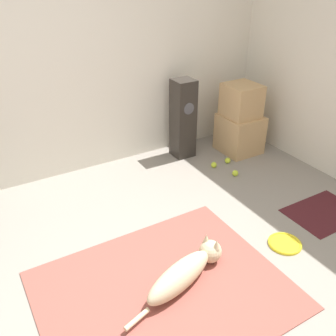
{
  "coord_description": "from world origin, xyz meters",
  "views": [
    {
      "loc": [
        -0.76,
        -1.61,
        2.11
      ],
      "look_at": [
        0.72,
        0.91,
        0.45
      ],
      "focal_mm": 40.0,
      "sensor_mm": 36.0,
      "label": 1
    }
  ],
  "objects": [
    {
      "name": "cardboard_box_upper",
      "position": [
        2.09,
        1.55,
        0.65
      ],
      "size": [
        0.37,
        0.39,
        0.38
      ],
      "color": "tan",
      "rests_on": "cardboard_box_lower"
    },
    {
      "name": "tennis_ball_near_speaker",
      "position": [
        1.58,
        1.34,
        0.03
      ],
      "size": [
        0.07,
        0.07,
        0.07
      ],
      "color": "#C6E033",
      "rests_on": "ground_plane"
    },
    {
      "name": "dog",
      "position": [
        0.36,
        0.04,
        0.11
      ],
      "size": [
        0.95,
        0.38,
        0.23
      ],
      "color": "beige",
      "rests_on": "area_rug"
    },
    {
      "name": "door_mat",
      "position": [
        1.95,
        0.11,
        0.0
      ],
      "size": [
        0.69,
        0.5,
        0.01
      ],
      "color": "#47191E",
      "rests_on": "ground_plane"
    },
    {
      "name": "frisbee",
      "position": [
        1.3,
        -0.03,
        0.01
      ],
      "size": [
        0.28,
        0.28,
        0.03
      ],
      "color": "yellow",
      "rests_on": "ground_plane"
    },
    {
      "name": "tennis_ball_by_boxes",
      "position": [
        1.67,
        1.07,
        0.03
      ],
      "size": [
        0.07,
        0.07,
        0.07
      ],
      "color": "#C6E033",
      "rests_on": "ground_plane"
    },
    {
      "name": "area_rug",
      "position": [
        0.18,
        0.05,
        0.01
      ],
      "size": [
        1.73,
        1.4,
        0.01
      ],
      "color": "#934C42",
      "rests_on": "ground_plane"
    },
    {
      "name": "ground_plane",
      "position": [
        0.0,
        0.0,
        0.0
      ],
      "size": [
        12.0,
        12.0,
        0.0
      ],
      "primitive_type": "plane",
      "color": "gray"
    },
    {
      "name": "tennis_ball_loose_on_carpet",
      "position": [
        1.78,
        1.34,
        0.03
      ],
      "size": [
        0.07,
        0.07,
        0.07
      ],
      "color": "#C6E033",
      "rests_on": "ground_plane"
    },
    {
      "name": "cardboard_box_lower",
      "position": [
        2.1,
        1.54,
        0.23
      ],
      "size": [
        0.44,
        0.47,
        0.46
      ],
      "color": "tan",
      "rests_on": "ground_plane"
    },
    {
      "name": "floor_speaker",
      "position": [
        1.44,
        1.8,
        0.46
      ],
      "size": [
        0.24,
        0.24,
        0.93
      ],
      "color": "#2D2823",
      "rests_on": "ground_plane"
    },
    {
      "name": "wall_back",
      "position": [
        0.0,
        2.1,
        1.27
      ],
      "size": [
        8.0,
        0.06,
        2.55
      ],
      "color": "silver",
      "rests_on": "ground_plane"
    }
  ]
}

